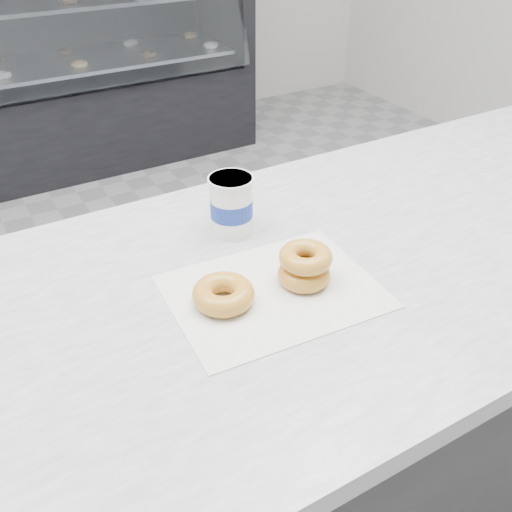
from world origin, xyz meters
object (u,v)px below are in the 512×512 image
(donut_stack, at_px, (305,266))
(coffee_cup, at_px, (231,205))
(display_case, at_px, (39,82))
(donut_single, at_px, (223,294))
(counter, at_px, (320,420))

(donut_stack, distance_m, coffee_cup, 0.21)
(donut_stack, relative_size, coffee_cup, 1.08)
(display_case, xyz_separation_m, donut_single, (-0.24, -2.74, 0.43))
(display_case, distance_m, coffee_cup, 2.60)
(display_case, xyz_separation_m, coffee_cup, (-0.12, -2.55, 0.47))
(counter, height_order, display_case, display_case)
(counter, distance_m, donut_single, 0.53)
(display_case, xyz_separation_m, donut_stack, (-0.09, -2.76, 0.44))
(donut_single, height_order, coffee_cup, coffee_cup)
(donut_single, xyz_separation_m, coffee_cup, (0.12, 0.19, 0.04))
(display_case, bearing_deg, coffee_cup, -92.72)
(display_case, height_order, coffee_cup, display_case)
(counter, xyz_separation_m, donut_stack, (-0.09, -0.04, 0.48))
(counter, distance_m, coffee_cup, 0.55)
(display_case, relative_size, donut_stack, 19.41)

